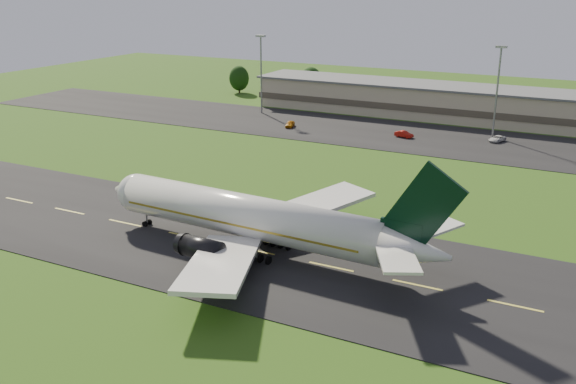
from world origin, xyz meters
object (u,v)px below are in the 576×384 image
at_px(service_vehicle_c, 497,139).
at_px(service_vehicle_a, 290,124).
at_px(airliner, 253,218).
at_px(terminal, 512,108).
at_px(service_vehicle_b, 404,134).
at_px(light_mast_centre, 498,81).
at_px(light_mast_west, 261,65).

bearing_deg(service_vehicle_c, service_vehicle_a, -149.97).
relative_size(airliner, terminal, 0.35).
bearing_deg(service_vehicle_b, service_vehicle_a, 107.09).
height_order(terminal, light_mast_centre, light_mast_centre).
distance_m(service_vehicle_b, service_vehicle_c, 20.22).
xyz_separation_m(airliner, service_vehicle_a, (-29.24, 68.10, -3.84)).
relative_size(service_vehicle_a, service_vehicle_c, 0.91).
relative_size(airliner, light_mast_west, 2.52).
distance_m(light_mast_centre, service_vehicle_b, 23.43).
xyz_separation_m(airliner, service_vehicle_b, (-1.54, 70.39, -3.86)).
bearing_deg(service_vehicle_c, service_vehicle_b, -143.53).
distance_m(airliner, terminal, 97.81).
xyz_separation_m(airliner, light_mast_west, (-43.83, 80.04, 8.08)).
xyz_separation_m(airliner, terminal, (17.57, 96.22, -0.67)).
bearing_deg(terminal, light_mast_centre, -94.95).
xyz_separation_m(light_mast_west, service_vehicle_a, (14.59, -11.94, -11.91)).
xyz_separation_m(airliner, light_mast_centre, (16.17, 80.04, 8.08)).
relative_size(airliner, service_vehicle_a, 12.08).
distance_m(light_mast_west, service_vehicle_c, 63.04).
bearing_deg(terminal, service_vehicle_a, -149.00).
height_order(service_vehicle_a, service_vehicle_c, service_vehicle_a).
bearing_deg(service_vehicle_a, terminal, 16.60).
height_order(airliner, service_vehicle_c, airliner).
bearing_deg(service_vehicle_b, airliner, -166.40).
bearing_deg(service_vehicle_c, light_mast_centre, 133.61).
xyz_separation_m(light_mast_west, light_mast_centre, (60.00, 0.00, 0.00)).
bearing_deg(airliner, service_vehicle_b, 93.78).
xyz_separation_m(light_mast_west, service_vehicle_c, (61.75, -4.12, -11.99)).
height_order(light_mast_centre, service_vehicle_a, light_mast_centre).
relative_size(airliner, light_mast_centre, 2.52).
xyz_separation_m(service_vehicle_b, service_vehicle_c, (19.45, 5.53, -0.06)).
relative_size(terminal, service_vehicle_c, 31.21).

